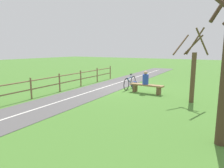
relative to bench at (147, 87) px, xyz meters
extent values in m
plane|color=#477A2D|center=(1.65, -0.72, -0.34)|extent=(80.00, 80.00, 0.00)
cube|color=#565454|center=(2.75, 3.28, -0.34)|extent=(4.30, 36.08, 0.02)
cube|color=silver|center=(2.75, 3.28, -0.33)|extent=(1.71, 31.96, 0.00)
cube|color=#937047|center=(0.00, 0.00, 0.11)|extent=(1.89, 0.42, 0.08)
cube|color=brown|center=(-0.71, 0.02, -0.14)|extent=(0.17, 0.34, 0.41)
cube|color=brown|center=(0.71, -0.02, -0.14)|extent=(0.17, 0.34, 0.41)
cylinder|color=#2847B7|center=(0.07, 0.00, 0.42)|extent=(0.34, 0.34, 0.54)
sphere|color=tan|center=(0.07, 0.00, 0.79)|extent=(0.21, 0.21, 0.21)
torus|color=black|center=(1.29, -0.09, 0.03)|extent=(0.09, 0.75, 0.74)
torus|color=black|center=(1.35, -1.11, 0.03)|extent=(0.09, 0.75, 0.74)
cylinder|color=#1E51A3|center=(1.32, -0.60, 0.34)|extent=(0.09, 0.87, 0.04)
cylinder|color=#1E51A3|center=(1.32, -0.44, 0.18)|extent=(0.07, 0.63, 0.35)
cylinder|color=#1E51A3|center=(1.33, -0.75, 0.44)|extent=(0.03, 0.03, 0.20)
cube|color=black|center=(1.33, -0.75, 0.55)|extent=(0.09, 0.20, 0.05)
cube|color=navy|center=(1.20, -1.00, -0.14)|extent=(0.21, 0.30, 0.41)
cube|color=#2A438C|center=(1.32, -1.00, -0.20)|extent=(0.05, 0.21, 0.18)
cylinder|color=brown|center=(4.67, -3.68, 0.18)|extent=(0.08, 0.08, 1.05)
cylinder|color=brown|center=(4.58, -1.72, 0.18)|extent=(0.08, 0.08, 1.05)
cylinder|color=brown|center=(4.49, 0.25, 0.18)|extent=(0.08, 0.08, 1.05)
cylinder|color=brown|center=(4.40, 2.21, 0.18)|extent=(0.08, 0.08, 1.05)
cylinder|color=brown|center=(4.31, 4.17, 0.18)|extent=(0.08, 0.08, 1.05)
cylinder|color=brown|center=(4.26, 5.16, 0.55)|extent=(0.88, 17.67, 0.06)
cylinder|color=brown|center=(4.26, 5.16, 0.13)|extent=(0.88, 17.67, 0.06)
cylinder|color=#473323|center=(-3.70, 4.55, 3.16)|extent=(0.53, 0.60, 0.94)
cylinder|color=#473323|center=(-3.77, 5.08, 3.04)|extent=(0.77, 0.46, 0.71)
cylinder|color=brown|center=(-2.50, 0.76, 0.79)|extent=(0.20, 0.20, 2.27)
cylinder|color=brown|center=(-2.43, 0.42, 2.42)|extent=(0.74, 0.22, 1.22)
cylinder|color=brown|center=(-1.86, 0.60, 2.27)|extent=(0.40, 1.33, 0.96)
cylinder|color=brown|center=(-2.36, 0.40, 2.25)|extent=(0.79, 0.36, 0.91)
cylinder|color=brown|center=(-2.81, 0.97, 2.37)|extent=(0.53, 0.71, 1.14)
camera|label=1|loc=(-4.12, 10.35, 2.07)|focal=32.48mm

